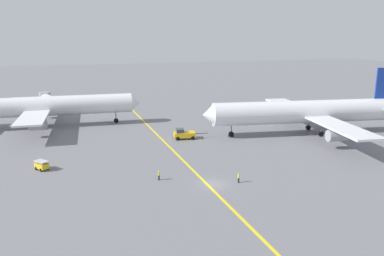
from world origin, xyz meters
The scene contains 9 objects.
ground_plane centered at (0.00, 0.00, 0.00)m, with size 600.00×600.00×0.00m, color slate.
taxiway_stripe centered at (-0.83, 10.00, 0.00)m, with size 0.50×120.00×0.01m, color yellow.
airliner_at_gate_left centered at (-26.54, 54.09, 5.59)m, with size 51.00×42.06×15.40m.
airliner_being_pushed centered at (35.01, 23.58, 5.57)m, with size 51.90×49.86×16.38m.
pushback_tug centered at (4.67, 29.18, 1.19)m, with size 8.40×3.87×2.82m.
gse_baggage_cart_trailing centered at (-27.08, 17.31, 0.86)m, with size 2.85×3.14×1.71m.
ground_crew_ramp_agent_by_cones centered at (-8.03, 4.96, 0.88)m, with size 0.43×0.40×1.69m.
ground_crew_marshaller_foreground centered at (4.29, -0.76, 0.89)m, with size 0.46×0.36×1.71m.
jet_bridge centered at (-26.15, 78.26, 3.83)m, with size 6.62×16.20×5.61m.
Camera 1 is at (-23.39, -54.20, 23.84)m, focal length 35.26 mm.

